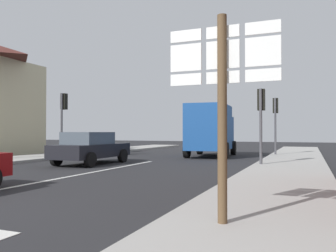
% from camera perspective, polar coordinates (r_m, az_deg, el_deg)
% --- Properties ---
extents(ground_plane, '(80.00, 80.00, 0.00)m').
position_cam_1_polar(ground_plane, '(15.70, -5.88, -6.37)').
color(ground_plane, '#232326').
extents(sidewalk_right, '(2.86, 44.00, 0.14)m').
position_cam_1_polar(sidewalk_right, '(11.92, 18.53, -7.69)').
color(sidewalk_right, '#9E9B96').
rests_on(sidewalk_right, ground).
extents(lane_centre_stripe, '(0.16, 12.00, 0.01)m').
position_cam_1_polar(lane_centre_stripe, '(12.32, -14.71, -7.79)').
color(lane_centre_stripe, silver).
rests_on(lane_centre_stripe, ground).
extents(sedan_far, '(1.97, 4.20, 1.47)m').
position_cam_1_polar(sedan_far, '(16.41, -12.54, -3.45)').
color(sedan_far, black).
rests_on(sedan_far, ground).
extents(delivery_truck, '(2.80, 5.15, 3.05)m').
position_cam_1_polar(delivery_truck, '(21.02, 7.01, -0.50)').
color(delivery_truck, '#19478C').
rests_on(delivery_truck, ground).
extents(route_sign_post, '(1.66, 0.14, 3.20)m').
position_cam_1_polar(route_sign_post, '(5.22, 8.89, 4.89)').
color(route_sign_post, brown).
rests_on(route_sign_post, ground).
extents(traffic_light_near_left, '(0.30, 0.49, 3.64)m').
position_cam_1_polar(traffic_light_near_left, '(20.42, -16.74, 2.48)').
color(traffic_light_near_left, '#47474C').
rests_on(traffic_light_near_left, ground).
extents(traffic_light_far_right, '(0.30, 0.49, 3.52)m').
position_cam_1_polar(traffic_light_far_right, '(21.93, 17.15, 2.01)').
color(traffic_light_far_right, '#47474C').
rests_on(traffic_light_far_right, ground).
extents(traffic_light_near_right, '(0.30, 0.49, 3.29)m').
position_cam_1_polar(traffic_light_near_right, '(15.20, 14.98, 2.67)').
color(traffic_light_near_right, '#47474C').
rests_on(traffic_light_near_right, ground).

